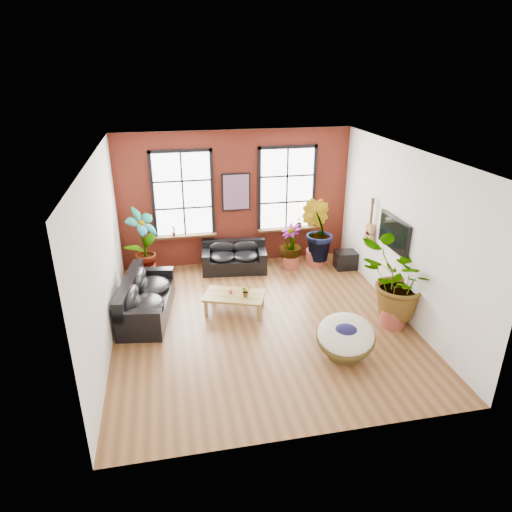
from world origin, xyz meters
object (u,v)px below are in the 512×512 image
at_px(coffee_table, 234,296).
at_px(papasan_chair, 346,337).
at_px(sofa_left, 144,299).
at_px(sofa_back, 234,258).

bearing_deg(coffee_table, papasan_chair, -29.37).
bearing_deg(sofa_left, coffee_table, -88.09).
relative_size(sofa_left, papasan_chair, 1.61).
bearing_deg(sofa_back, coffee_table, -92.06).
distance_m(sofa_back, coffee_table, 2.17).
height_order(sofa_left, coffee_table, sofa_left).
distance_m(sofa_left, coffee_table, 1.92).
xyz_separation_m(sofa_back, papasan_chair, (1.40, -4.17, 0.07)).
height_order(coffee_table, papasan_chair, papasan_chair).
height_order(sofa_left, papasan_chair, sofa_left).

